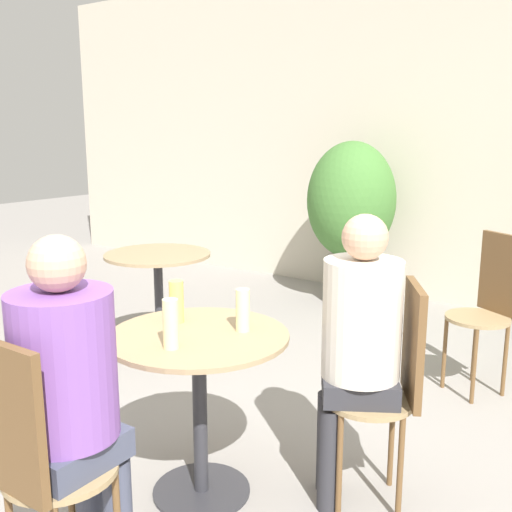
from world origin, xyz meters
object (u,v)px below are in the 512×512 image
Objects in this scene: cafe_table_near at (199,375)px; seated_person_1 at (358,335)px; cafe_table_far at (158,280)px; beer_glass_2 at (243,310)px; beer_glass_0 at (177,302)px; potted_plant_0 at (351,209)px; bistro_chair_0 at (34,454)px; bistro_chair_2 at (490,299)px; beer_glass_1 at (171,324)px; seated_person_0 at (69,386)px; bistro_chair_1 at (392,376)px.

seated_person_1 is (0.54, 0.33, 0.19)m from cafe_table_near.
cafe_table_far is 4.05× the size of beer_glass_2.
beer_glass_0 is 2.94m from potted_plant_0.
cafe_table_far is 1.96m from potted_plant_0.
potted_plant_0 is at bearing 108.13° from beer_glass_2.
cafe_table_near is at bearing -90.00° from bistro_chair_0.
bistro_chair_0 is 0.89m from beer_glass_0.
seated_person_1 is at bearing -66.24° from bistro_chair_2.
seated_person_1 reaches higher than beer_glass_1.
bistro_chair_0 reaches higher than beer_glass_1.
seated_person_0 reaches higher than beer_glass_2.
bistro_chair_0 is at bearing -91.00° from beer_glass_1.
bistro_chair_2 reaches higher than beer_glass_0.
bistro_chair_2 is (0.69, 1.76, 0.02)m from cafe_table_near.
seated_person_1 is 0.73m from beer_glass_1.
seated_person_1 is at bearing 24.57° from beer_glass_2.
beer_glass_0 reaches higher than cafe_table_near.
potted_plant_0 is (-0.79, 2.93, 0.30)m from cafe_table_near.
beer_glass_0 is (-0.84, -0.34, 0.25)m from bistro_chair_1.
seated_person_0 is 1.10m from seated_person_1.
bistro_chair_1 is 0.66× the size of potted_plant_0.
bistro_chair_0 and bistro_chair_1 have the same top height.
beer_glass_2 is (-0.54, -0.27, 0.24)m from bistro_chair_1.
bistro_chair_2 is at bearing -38.25° from potted_plant_0.
beer_glass_1 is at bearing -51.11° from beer_glass_0.
bistro_chair_0 is at bearing -77.75° from potted_plant_0.
seated_person_1 is 6.62× the size of beer_glass_0.
beer_glass_0 is 0.13× the size of potted_plant_0.
beer_glass_1 is at bearing -91.94° from bistro_chair_0.
cafe_table_far is at bearing 146.52° from beer_glass_2.
seated_person_0 is 1.01× the size of seated_person_1.
bistro_chair_1 is 0.90m from beer_glass_1.
seated_person_0 is (1.27, -1.68, 0.20)m from cafe_table_far.
beer_glass_2 is at bearing -97.87° from bistro_chair_0.
potted_plant_0 is (-0.82, 3.11, 0.03)m from beer_glass_1.
bistro_chair_1 is 0.94m from beer_glass_0.
bistro_chair_2 is at bearing 20.01° from cafe_table_far.
cafe_table_far is at bearing 140.23° from cafe_table_near.
beer_glass_0 is at bearing -78.52° from bistro_chair_0.
bistro_chair_0 is (1.27, -1.83, 0.03)m from cafe_table_far.
beer_glass_2 is (0.11, 0.77, 0.08)m from seated_person_0.
bistro_chair_1 reaches higher than cafe_table_near.
bistro_chair_2 is at bearing -106.81° from seated_person_0.
seated_person_0 is at bearing -63.34° from bistro_chair_1.
bistro_chair_2 is 1.45m from seated_person_1.
cafe_table_near is 0.61× the size of seated_person_0.
bistro_chair_1 is 0.65m from beer_glass_2.
bistro_chair_1 is at bearing -120.00° from bistro_chair_0.
beer_glass_0 is 0.95× the size of beer_glass_1.
cafe_table_near is 0.52× the size of potted_plant_0.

